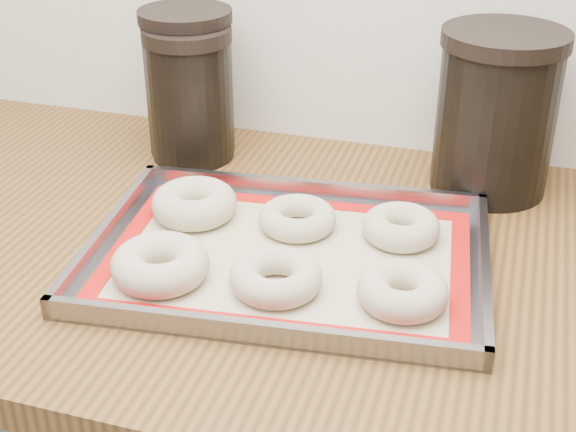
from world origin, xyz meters
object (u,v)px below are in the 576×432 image
(bagel_front_right, at_px, (403,291))
(bagel_back_right, at_px, (401,227))
(bagel_front_left, at_px, (160,264))
(bagel_back_left, at_px, (194,203))
(bagel_back_mid, at_px, (297,218))
(canister_right, at_px, (496,112))
(baking_tray, at_px, (288,255))
(bagel_front_mid, at_px, (276,277))
(canister_left, at_px, (189,82))
(canister_mid, at_px, (190,94))

(bagel_front_right, relative_size, bagel_back_right, 1.04)
(bagel_front_left, distance_m, bagel_back_left, 0.15)
(bagel_back_mid, bearing_deg, canister_right, 42.36)
(baking_tray, distance_m, canister_right, 0.35)
(baking_tray, distance_m, bagel_back_mid, 0.07)
(bagel_back_left, bearing_deg, bagel_front_mid, -40.26)
(bagel_front_left, relative_size, bagel_back_mid, 1.15)
(canister_left, height_order, canister_mid, canister_left)
(canister_mid, distance_m, canister_right, 0.43)
(bagel_back_right, bearing_deg, bagel_back_left, -175.22)
(bagel_front_mid, bearing_deg, canister_right, 59.01)
(baking_tray, distance_m, bagel_front_right, 0.16)
(baking_tray, height_order, bagel_back_left, bagel_back_left)
(bagel_back_left, bearing_deg, canister_mid, 113.41)
(canister_mid, bearing_deg, baking_tray, -47.33)
(canister_left, bearing_deg, bagel_back_mid, -41.08)
(bagel_front_left, height_order, bagel_back_right, bagel_front_left)
(bagel_back_left, height_order, canister_left, canister_left)
(bagel_front_mid, relative_size, canister_mid, 0.53)
(baking_tray, bearing_deg, bagel_back_mid, 97.06)
(canister_left, bearing_deg, canister_mid, -64.24)
(baking_tray, distance_m, canister_mid, 0.34)
(baking_tray, bearing_deg, bagel_front_right, -21.21)
(bagel_front_right, distance_m, bagel_back_left, 0.31)
(canister_right, bearing_deg, bagel_front_left, -133.32)
(bagel_back_mid, relative_size, canister_right, 0.44)
(bagel_back_mid, bearing_deg, bagel_front_mid, -83.40)
(bagel_front_left, bearing_deg, bagel_back_right, 34.55)
(baking_tray, xyz_separation_m, canister_left, (-0.23, 0.26, 0.10))
(bagel_back_left, xyz_separation_m, canister_left, (-0.09, 0.20, 0.08))
(canister_left, xyz_separation_m, canister_right, (0.44, 0.00, 0.00))
(bagel_back_mid, height_order, canister_mid, canister_mid)
(canister_right, bearing_deg, canister_mid, -176.84)
(bagel_front_left, height_order, bagel_front_mid, bagel_front_left)
(bagel_front_mid, bearing_deg, bagel_front_left, -172.44)
(bagel_back_left, bearing_deg, bagel_back_mid, 3.75)
(baking_tray, bearing_deg, bagel_back_right, 34.10)
(bagel_front_left, relative_size, bagel_back_right, 1.17)
(baking_tray, bearing_deg, bagel_front_left, -145.02)
(baking_tray, distance_m, canister_left, 0.36)
(bagel_front_left, height_order, canister_left, canister_left)
(canister_right, bearing_deg, bagel_back_right, -115.69)
(baking_tray, relative_size, canister_mid, 2.53)
(bagel_back_left, distance_m, bagel_back_mid, 0.13)
(bagel_front_mid, distance_m, bagel_front_right, 0.14)
(bagel_front_mid, height_order, bagel_back_right, same)
(bagel_back_right, height_order, canister_mid, canister_mid)
(bagel_front_left, xyz_separation_m, canister_left, (-0.11, 0.35, 0.08))
(bagel_back_right, distance_m, canister_mid, 0.38)
(bagel_back_right, bearing_deg, bagel_front_left, -145.45)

